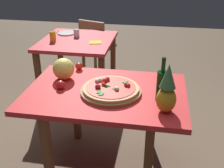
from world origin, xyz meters
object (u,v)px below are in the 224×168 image
Objects in this scene: display_table at (106,102)px; drinking_glass_water at (76,33)px; background_table at (78,49)px; knife_utensil at (77,34)px; pizza at (111,88)px; tomato_by_bottle at (79,66)px; wine_bottle at (162,85)px; tomato_beside_pepper at (61,85)px; melon at (64,69)px; pineapple_left at (167,91)px; napkin_folded at (95,42)px; dining_chair at (96,45)px; drinking_glass_juice at (53,36)px; fork_utensil at (56,33)px; bell_pepper at (164,80)px; dinner_plate at (66,33)px; pizza_board at (111,91)px.

drinking_glass_water reaches higher than display_table.
knife_utensil is at bearing 106.83° from background_table.
pizza is 0.53m from tomato_by_bottle.
tomato_beside_pepper is at bearing 176.74° from wine_bottle.
pizza is at bearing -22.77° from melon.
background_table is 9.92× the size of drinking_glass_water.
pineapple_left is 1.60m from napkin_folded.
background_table is 2.12× the size of pizza.
melon is at bearing 100.36° from tomato_beside_pepper.
tomato_beside_pepper is (-0.35, -0.03, 0.13)m from display_table.
pineapple_left is at bearing 133.10° from dining_chair.
drinking_glass_juice is 0.33m from fork_utensil.
fork_utensil is at bearing 137.20° from bell_pepper.
bell_pepper is (0.96, -1.74, 0.33)m from dining_chair.
tomato_beside_pepper is at bearing -66.69° from drinking_glass_juice.
bell_pepper is 0.82m from tomato_beside_pepper.
pineapple_left reaches higher than dining_chair.
tomato_beside_pepper is 0.38× the size of knife_utensil.
background_table is 0.70m from dining_chair.
drinking_glass_water is (-1.07, 1.18, -0.00)m from bell_pepper.
knife_utensil reaches higher than background_table.
dinner_plate is (-0.44, 1.48, -0.03)m from tomato_beside_pepper.
fork_utensil is at bearing 119.62° from tomato_by_bottle.
knife_utensil is (-0.02, 0.10, -0.04)m from drinking_glass_water.
tomato_by_bottle is at bearing 131.14° from display_table.
drinking_glass_juice is at bearing -100.74° from dinner_plate.
tomato_by_bottle is at bearing 84.59° from tomato_beside_pepper.
background_table is 0.33m from drinking_glass_juice.
drinking_glass_juice is (-0.90, 1.16, 0.02)m from pizza.
dining_chair is 2.05m from pizza.
knife_utensil is at bearing 92.85° from dining_chair.
tomato_by_bottle is 0.37× the size of fork_utensil.
tomato_beside_pepper is 1.59m from fork_utensil.
pizza is 0.39m from tomato_beside_pepper.
tomato_by_bottle is at bearing 142.63° from pineapple_left.
wine_bottle is 0.86m from tomato_by_bottle.
tomato_beside_pepper reaches higher than fork_utensil.
pizza is 1.24m from napkin_folded.
dining_chair is at bearing 106.27° from pizza.
pizza_board is 4.14× the size of drinking_glass_juice.
dining_chair reaches higher than tomato_by_bottle.
pizza is at bearing -63.36° from background_table.
bell_pepper reaches higher than pizza.
pizza_board is at bearing 0.15° from tomato_beside_pepper.
display_table is 1.59m from knife_utensil.
fork_utensil is (-0.62, 1.09, -0.03)m from tomato_by_bottle.
drinking_glass_juice is at bearing 124.76° from tomato_by_bottle.
drinking_glass_water reaches higher than napkin_folded.
knife_utensil is at bearing 125.17° from wine_bottle.
wine_bottle is (0.37, -0.04, 0.11)m from pizza_board.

